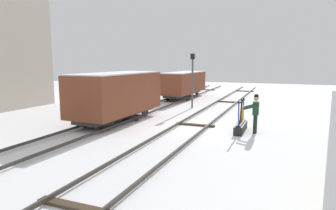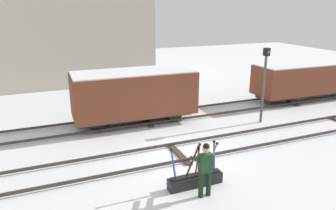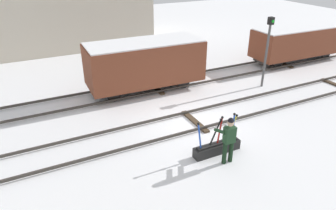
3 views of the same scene
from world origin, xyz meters
name	(u,v)px [view 3 (image 3 of 3)]	position (x,y,z in m)	size (l,w,h in m)	color
ground_plane	(195,122)	(0.00, 0.00, 0.00)	(60.00, 60.00, 0.00)	white
track_main_line	(195,120)	(0.00, 0.00, 0.11)	(44.00, 1.94, 0.18)	#38332D
track_siding_near	(155,86)	(0.00, 4.05, 0.11)	(44.00, 1.94, 0.18)	#38332D
switch_lever_frame	(217,147)	(-0.43, -2.24, 0.25)	(1.80, 0.36, 1.45)	black
rail_worker	(229,138)	(-0.43, -2.82, 0.96)	(0.53, 0.65, 1.71)	black
signal_post	(268,45)	(5.18, 1.76, 2.22)	(0.24, 0.32, 3.60)	#4C4C4C
freight_car_near_switch	(299,42)	(10.05, 4.05, 1.29)	(6.39, 2.14, 2.21)	#2D2B28
freight_car_far_end	(145,63)	(-0.53, 4.05, 1.45)	(5.79, 2.42, 2.54)	#2D2B28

